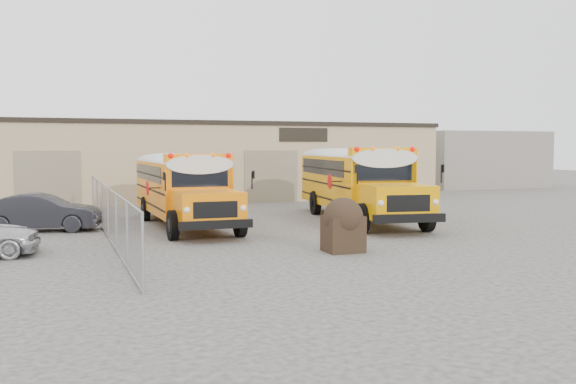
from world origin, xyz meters
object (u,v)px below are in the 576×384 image
object	(u,v)px
school_bus_right	(318,172)
tarp_bundle	(343,224)
car_dark	(42,212)
school_bus_left	(158,177)

from	to	relation	value
school_bus_right	tarp_bundle	world-z (taller)	school_bus_right
school_bus_right	car_dark	bearing A→B (deg)	-156.39
school_bus_right	car_dark	distance (m)	15.23
school_bus_left	tarp_bundle	xyz separation A→B (m)	(3.34, -14.54, -0.87)
tarp_bundle	car_dark	bearing A→B (deg)	136.24
school_bus_right	tarp_bundle	xyz separation A→B (m)	(-5.25, -14.38, -1.01)
school_bus_right	tarp_bundle	bearing A→B (deg)	-110.06
school_bus_left	school_bus_right	world-z (taller)	school_bus_right
school_bus_right	car_dark	xyz separation A→B (m)	(-13.92, -6.08, -1.14)
school_bus_right	car_dark	size ratio (longest dim) A/B	2.60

